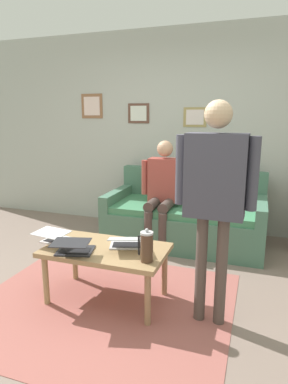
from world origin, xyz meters
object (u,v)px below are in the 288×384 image
Objects in this scene: laptop_left at (127,243)px; coffee_table at (106,254)px; laptop_right at (57,238)px; french_press at (147,247)px; laptop_center at (74,248)px; couch at (185,219)px; person_seated at (163,188)px; person_standing at (215,187)px.

coffee_table is at bearing 21.92° from laptop_left.
laptop_right reaches higher than coffee_table.
laptop_center is at bearing 4.72° from french_press.
laptop_right is (0.80, 1.61, 0.22)m from couch.
laptop_right is 0.28× the size of person_seated.
laptop_center is 0.61m from french_press.
coffee_table is 3.89× the size of french_press.
french_press is (-0.06, 1.71, 0.29)m from couch.
person_standing is at bearing 172.57° from laptop_left.
laptop_left is 0.63m from laptop_right.
laptop_left is 1.30m from person_seated.
laptop_left is at bearing 83.16° from couch.
couch is at bearing -71.40° from person_standing.
person_seated is (0.06, -1.28, 0.21)m from laptop_left.
laptop_left reaches higher than laptop_center.
laptop_left is 1.13× the size of laptop_right.
person_seated reaches higher than laptop_right.
couch is at bearing -102.39° from coffee_table.
coffee_table is at bearing -135.93° from laptop_center.
french_press is at bearing 101.42° from person_seated.
person_seated reaches higher than laptop_center.
person_seated is (-0.56, -1.38, 0.21)m from laptop_right.
couch reaches higher than french_press.
french_press is (-0.60, -0.05, 0.07)m from laptop_center.
person_standing reaches higher than laptop_left.
couch is 1.48× the size of person_seated.
laptop_right is at bearing 4.67° from coffee_table.
laptop_center is 0.32× the size of person_seated.
couch is 4.71× the size of laptop_center.
laptop_left is 1.52× the size of french_press.
person_standing is at bearing -171.52° from laptop_center.
couch reaches higher than coffee_table.
french_press is (-0.86, 0.10, 0.07)m from laptop_right.
person_seated is at bearing -87.52° from laptop_left.
person_standing is 1.30× the size of person_seated.
french_press is at bearing 173.27° from laptop_right.
couch is at bearing -87.86° from french_press.
person_standing is (-0.88, 0.03, 0.65)m from coffee_table.
laptop_left is at bearing -158.08° from coffee_table.
french_press is at bearing -175.28° from laptop_center.
laptop_left is 0.44m from laptop_center.
coffee_table is 0.80× the size of person_seated.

